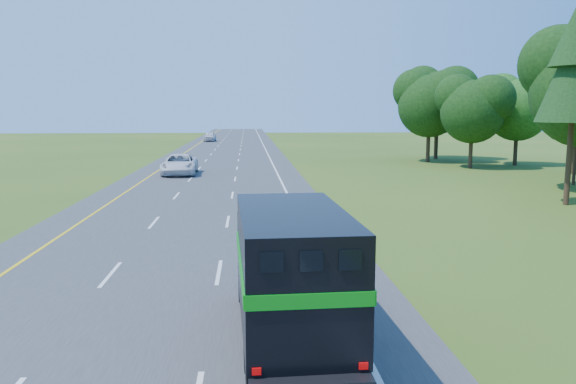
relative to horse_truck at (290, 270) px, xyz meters
name	(u,v)px	position (x,y,z in m)	size (l,w,h in m)	color
road	(215,175)	(-3.81, 36.05, -1.79)	(15.00, 260.00, 0.04)	#38383A
lane_markings	(215,175)	(-3.81, 36.05, -1.76)	(11.15, 260.00, 0.01)	yellow
horse_truck	(290,270)	(0.00, 0.00, 0.00)	(2.61, 7.55, 3.30)	black
white_suv	(180,164)	(-6.90, 36.83, -0.88)	(2.93, 6.35, 1.76)	silver
far_car	(210,137)	(-7.86, 92.34, -0.88)	(2.08, 5.18, 1.76)	silver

